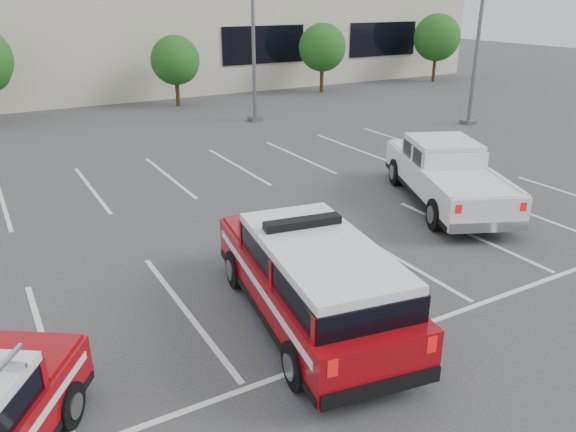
# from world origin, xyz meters

# --- Properties ---
(ground) EXTENTS (120.00, 120.00, 0.00)m
(ground) POSITION_xyz_m (0.00, 0.00, 0.00)
(ground) COLOR #38383B
(ground) RESTS_ON ground
(stall_markings) EXTENTS (23.00, 15.00, 0.01)m
(stall_markings) POSITION_xyz_m (0.00, 4.50, 0.01)
(stall_markings) COLOR silver
(stall_markings) RESTS_ON ground
(convention_building) EXTENTS (60.00, 16.99, 13.20)m
(convention_building) POSITION_xyz_m (0.18, 31.86, 4.72)
(convention_building) COLOR beige
(convention_building) RESTS_ON ground
(tree_mid_right) EXTENTS (2.77, 2.77, 3.99)m
(tree_mid_right) POSITION_xyz_m (5.09, 22.05, 2.50)
(tree_mid_right) COLOR #3F2B19
(tree_mid_right) RESTS_ON ground
(tree_right) EXTENTS (3.07, 3.07, 4.42)m
(tree_right) POSITION_xyz_m (15.09, 22.05, 2.77)
(tree_right) COLOR #3F2B19
(tree_right) RESTS_ON ground
(tree_far_right) EXTENTS (3.37, 3.37, 4.85)m
(tree_far_right) POSITION_xyz_m (25.09, 22.05, 3.04)
(tree_far_right) COLOR #3F2B19
(tree_far_right) RESTS_ON ground
(light_pole_mid) EXTENTS (0.90, 0.60, 10.24)m
(light_pole_mid) POSITION_xyz_m (7.00, 16.00, 5.19)
(light_pole_mid) COLOR #59595E
(light_pole_mid) RESTS_ON ground
(light_pole_right) EXTENTS (0.90, 0.60, 10.24)m
(light_pole_right) POSITION_xyz_m (16.00, 10.00, 5.19)
(light_pole_right) COLOR #59595E
(light_pole_right) RESTS_ON ground
(fire_chief_suv) EXTENTS (3.01, 6.05, 2.03)m
(fire_chief_suv) POSITION_xyz_m (-0.68, -1.65, 0.83)
(fire_chief_suv) COLOR maroon
(fire_chief_suv) RESTS_ON ground
(white_pickup) EXTENTS (4.53, 6.54, 1.91)m
(white_pickup) POSITION_xyz_m (6.57, 2.09, 0.76)
(white_pickup) COLOR silver
(white_pickup) RESTS_ON ground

